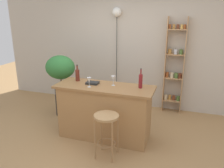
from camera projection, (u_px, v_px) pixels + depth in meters
The scene contains 13 objects.
ground at pixel (99, 145), 3.87m from camera, with size 12.00×12.00×0.00m, color #A37A4C.
back_wall at pixel (130, 45), 5.20m from camera, with size 6.40×0.10×2.80m, color #BCB2A3.
kitchen_counter at pixel (105, 112), 3.99m from camera, with size 1.66×0.61×0.94m.
bar_stool at pixel (106, 125), 3.42m from camera, with size 0.37×0.37×0.69m.
spice_shelf at pixel (174, 67), 4.87m from camera, with size 0.40×0.17×2.04m.
plant_stool at pixel (63, 104), 4.95m from camera, with size 0.30×0.30×0.48m, color #2D2823.
potted_plant at pixel (60, 69), 4.72m from camera, with size 0.61×0.55×0.81m.
bottle_olive_oil at pixel (77, 75), 4.10m from camera, with size 0.07×0.07×0.29m.
bottle_wine_red at pixel (141, 81), 3.72m from camera, with size 0.06×0.06×0.32m.
wine_glass_left at pixel (89, 80), 3.77m from camera, with size 0.07×0.07×0.16m.
wine_glass_center at pixel (113, 79), 3.85m from camera, with size 0.07×0.07×0.16m.
cookbook at pixel (92, 83), 3.96m from camera, with size 0.21×0.15×0.04m, color black.
pendant_globe_light at pixel (117, 14), 4.99m from camera, with size 0.20×0.20×2.21m.
Camera 1 is at (1.29, -3.13, 2.14)m, focal length 37.12 mm.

